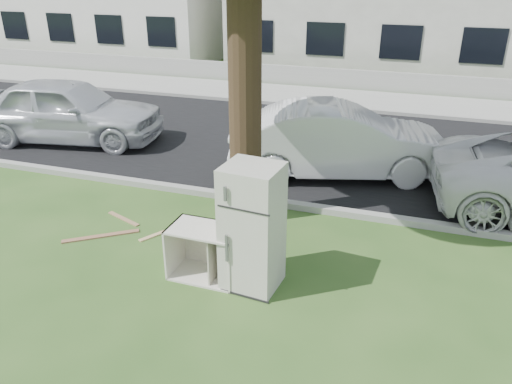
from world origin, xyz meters
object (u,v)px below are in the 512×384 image
(cabinet, at_px, (205,252))
(car_left, at_px, (68,110))
(fridge, at_px, (252,228))
(car_center, at_px, (340,141))

(cabinet, xyz_separation_m, car_left, (-5.76, 4.56, 0.41))
(fridge, distance_m, car_left, 7.91)
(cabinet, distance_m, car_center, 4.62)
(cabinet, height_order, car_center, car_center)
(fridge, height_order, car_center, fridge)
(cabinet, bearing_deg, car_left, 142.60)
(car_center, bearing_deg, cabinet, 149.41)
(fridge, xyz_separation_m, car_center, (0.44, 4.44, -0.14))
(fridge, height_order, cabinet, fridge)
(fridge, bearing_deg, car_left, 150.52)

